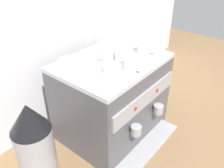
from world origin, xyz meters
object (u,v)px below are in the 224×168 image
ceramic_cup_3 (131,63)px  ceramic_bowl_2 (70,63)px  ceramic_cup_1 (118,42)px  ceramic_bowl_0 (113,70)px  ceramic_cup_0 (145,46)px  coffee_grinder (35,148)px  ceramic_bowl_1 (88,73)px  ceramic_cup_2 (121,54)px  espresso_machine (113,98)px  milk_pitcher (150,94)px  ceramic_cup_4 (107,51)px

ceramic_cup_3 → ceramic_bowl_2: size_ratio=0.95×
ceramic_cup_1 → ceramic_bowl_0: size_ratio=1.18×
ceramic_cup_0 → coffee_grinder: 0.76m
ceramic_cup_1 → ceramic_cup_0: bearing=-80.9°
ceramic_bowl_1 → ceramic_cup_2: bearing=-3.4°
ceramic_cup_0 → ceramic_cup_1: bearing=99.1°
espresso_machine → ceramic_cup_3: (-0.02, -0.13, 0.28)m
ceramic_cup_0 → ceramic_cup_2: ceramic_cup_0 is taller
ceramic_cup_2 → milk_pitcher: 0.59m
ceramic_cup_3 → ceramic_cup_1: bearing=50.3°
espresso_machine → ceramic_cup_1: (0.16, 0.08, 0.27)m
ceramic_cup_1 → ceramic_bowl_2: size_ratio=0.90×
ceramic_cup_4 → ceramic_bowl_2: size_ratio=0.98×
ceramic_cup_2 → ceramic_bowl_2: ceramic_cup_2 is taller
ceramic_bowl_0 → coffee_grinder: (-0.41, 0.11, -0.26)m
ceramic_bowl_2 → coffee_grinder: (-0.33, -0.10, -0.25)m
espresso_machine → ceramic_cup_1: ceramic_cup_1 is taller
ceramic_bowl_1 → milk_pitcher: size_ratio=0.88×
ceramic_cup_4 → ceramic_bowl_2: ceramic_cup_4 is taller
ceramic_cup_1 → ceramic_bowl_0: bearing=-147.3°
ceramic_cup_1 → ceramic_cup_2: 0.17m
ceramic_bowl_1 → milk_pitcher: (0.61, -0.00, -0.44)m
milk_pitcher → ceramic_bowl_1: bearing=179.7°
ceramic_cup_2 → ceramic_bowl_1: 0.24m
ceramic_cup_2 → ceramic_bowl_0: size_ratio=1.11×
ceramic_bowl_0 → ceramic_bowl_1: ceramic_bowl_1 is taller
ceramic_cup_3 → coffee_grinder: size_ratio=0.24×
espresso_machine → ceramic_bowl_1: (-0.20, -0.02, 0.26)m
ceramic_cup_0 → ceramic_cup_4: ceramic_cup_0 is taller
ceramic_cup_4 → espresso_machine: bearing=-98.1°
ceramic_cup_4 → coffee_grinder: 0.59m
ceramic_cup_2 → ceramic_cup_3: 0.11m
coffee_grinder → milk_pitcher: 0.95m
ceramic_cup_3 → ceramic_cup_4: (0.03, 0.18, 0.01)m
espresso_machine → ceramic_cup_1: 0.33m
ceramic_cup_3 → ceramic_bowl_2: ceramic_cup_3 is taller
ceramic_cup_4 → ceramic_bowl_1: bearing=-163.4°
ceramic_cup_0 → milk_pitcher: (0.23, 0.06, -0.46)m
milk_pitcher → espresso_machine: bearing=176.8°
ceramic_cup_0 → coffee_grinder: bearing=171.7°
ceramic_bowl_0 → coffee_grinder: 0.50m
ceramic_bowl_0 → ceramic_bowl_2: 0.23m
ceramic_cup_1 → ceramic_cup_2: bearing=-136.8°
espresso_machine → ceramic_cup_2: size_ratio=5.80×
ceramic_cup_0 → ceramic_bowl_2: bearing=151.0°
ceramic_cup_0 → ceramic_bowl_0: (-0.29, -0.00, -0.02)m
ceramic_cup_2 → ceramic_cup_3: size_ratio=0.89×
ceramic_cup_0 → milk_pitcher: 0.52m
ceramic_bowl_1 → coffee_grinder: ceramic_bowl_1 is taller
ceramic_cup_1 → milk_pitcher: bearing=-22.8°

